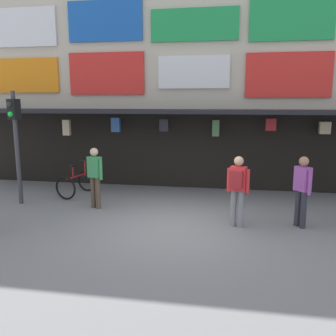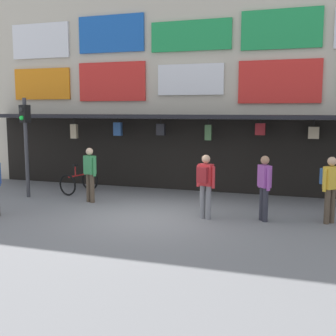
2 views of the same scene
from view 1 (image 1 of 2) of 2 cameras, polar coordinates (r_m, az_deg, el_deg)
name	(u,v)px [view 1 (image 1 of 2)]	position (r m, az deg, el deg)	size (l,w,h in m)	color
ground_plane	(175,227)	(8.50, 1.11, -9.42)	(80.00, 80.00, 0.00)	slate
shopfront	(196,70)	(12.56, 4.44, 15.41)	(18.00, 2.60, 8.00)	beige
traffic_light_near	(15,129)	(10.86, -23.28, 5.69)	(0.33, 0.35, 3.20)	#38383D
bicycle_parked	(77,183)	(11.51, -14.40, -2.35)	(0.95, 1.29, 1.05)	black
pedestrian_in_yellow	(95,175)	(9.91, -11.64, -1.03)	(0.49, 0.35, 1.68)	brown
pedestrian_in_black	(302,188)	(8.81, 20.69, -2.97)	(0.38, 0.46, 1.68)	#2D2D38
pedestrian_in_purple	(238,186)	(8.38, 11.10, -2.89)	(0.51, 0.43, 1.68)	gray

